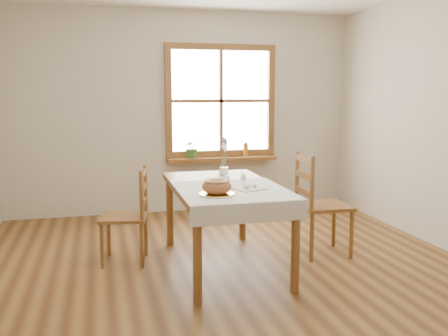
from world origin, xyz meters
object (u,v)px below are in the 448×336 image
Objects in this scene: chair_right at (324,204)px; flower_vase at (224,173)px; dining_table at (224,194)px; chair_left at (124,215)px; bread_plate at (217,194)px.

flower_vase is (-0.94, 0.25, 0.30)m from chair_right.
dining_table is 1.81× the size of chair_left.
bread_plate is at bearing 117.32° from chair_right.
chair_left is 1.11m from bread_plate.
dining_table is 5.84× the size of bread_plate.
flower_vase reaches higher than bread_plate.
flower_vase is at bearing 76.20° from dining_table.
chair_right reaches higher than chair_left.
bread_plate is (-0.18, -0.47, 0.10)m from dining_table.
bread_plate reaches higher than dining_table.
dining_table is at bearing 80.59° from chair_left.
bread_plate is (-1.20, -0.56, 0.27)m from chair_right.
dining_table is 0.52m from bread_plate.
flower_vase is (0.08, 0.33, 0.13)m from dining_table.
chair_left is at bearing -179.27° from flower_vase.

